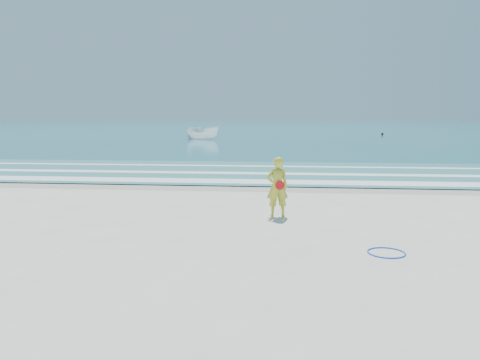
# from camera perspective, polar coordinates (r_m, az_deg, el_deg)

# --- Properties ---
(ground) EXTENTS (400.00, 400.00, 0.00)m
(ground) POSITION_cam_1_polar(r_m,az_deg,el_deg) (10.72, -2.98, -8.27)
(ground) COLOR silver
(ground) RESTS_ON ground
(wet_sand) EXTENTS (400.00, 2.40, 0.00)m
(wet_sand) POSITION_cam_1_polar(r_m,az_deg,el_deg) (19.47, 1.06, -0.86)
(wet_sand) COLOR #B2A893
(wet_sand) RESTS_ON ground
(ocean) EXTENTS (400.00, 190.00, 0.04)m
(ocean) POSITION_cam_1_polar(r_m,az_deg,el_deg) (115.22, 5.05, 6.50)
(ocean) COLOR #19727F
(ocean) RESTS_ON ground
(shallow) EXTENTS (400.00, 10.00, 0.01)m
(shallow) POSITION_cam_1_polar(r_m,az_deg,el_deg) (24.40, 2.03, 1.04)
(shallow) COLOR #59B7AD
(shallow) RESTS_ON ocean
(foam_near) EXTENTS (400.00, 1.40, 0.01)m
(foam_near) POSITION_cam_1_polar(r_m,az_deg,el_deg) (20.74, 1.36, -0.17)
(foam_near) COLOR white
(foam_near) RESTS_ON shallow
(foam_mid) EXTENTS (400.00, 0.90, 0.01)m
(foam_mid) POSITION_cam_1_polar(r_m,az_deg,el_deg) (23.61, 1.90, 0.83)
(foam_mid) COLOR white
(foam_mid) RESTS_ON shallow
(foam_far) EXTENTS (400.00, 0.60, 0.01)m
(foam_far) POSITION_cam_1_polar(r_m,az_deg,el_deg) (26.88, 2.39, 1.70)
(foam_far) COLOR white
(foam_far) RESTS_ON shallow
(hoop) EXTENTS (1.02, 1.02, 0.03)m
(hoop) POSITION_cam_1_polar(r_m,az_deg,el_deg) (10.79, 17.41, -8.45)
(hoop) COLOR #0E45FC
(hoop) RESTS_ON ground
(boat) EXTENTS (4.59, 2.41, 1.69)m
(boat) POSITION_cam_1_polar(r_m,az_deg,el_deg) (56.20, -4.59, 5.82)
(boat) COLOR white
(boat) RESTS_ON ocean
(buoy) EXTENTS (0.35, 0.35, 0.35)m
(buoy) POSITION_cam_1_polar(r_m,az_deg,el_deg) (70.34, 16.96, 5.39)
(buoy) COLOR black
(buoy) RESTS_ON ocean
(woman) EXTENTS (0.73, 0.56, 1.78)m
(woman) POSITION_cam_1_polar(r_m,az_deg,el_deg) (13.79, 4.57, -0.84)
(woman) COLOR gold
(woman) RESTS_ON ground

